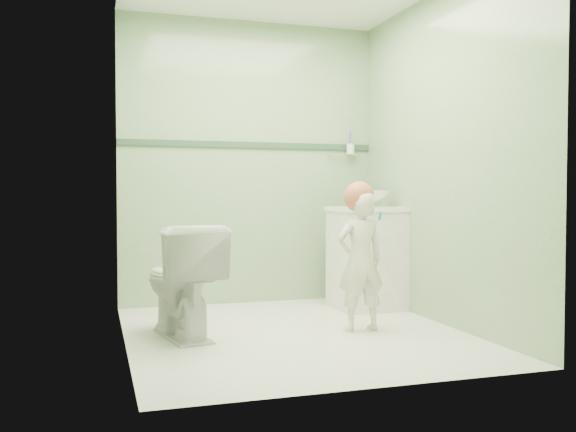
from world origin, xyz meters
name	(u,v)px	position (x,y,z in m)	size (l,w,h in m)	color
ground	(295,333)	(0.00, 0.00, 0.00)	(2.50, 2.50, 0.00)	white
room_shell	(295,154)	(0.00, 0.00, 1.20)	(2.50, 2.54, 2.40)	#82AB79
trim_stripe	(250,145)	(0.00, 1.24, 1.35)	(2.20, 0.02, 0.05)	#2D4C36
vanity	(366,259)	(0.84, 0.70, 0.40)	(0.52, 0.50, 0.80)	white
counter	(367,209)	(0.84, 0.70, 0.81)	(0.54, 0.52, 0.04)	white
basin	(367,199)	(0.84, 0.70, 0.89)	(0.37, 0.37, 0.13)	white
faucet	(358,189)	(0.84, 0.89, 0.97)	(0.03, 0.13, 0.18)	silver
cup_holder	(350,149)	(0.89, 1.18, 1.33)	(0.26, 0.07, 0.21)	silver
toilet	(181,281)	(-0.74, 0.11, 0.37)	(0.41, 0.72, 0.74)	white
toddler	(360,261)	(0.45, -0.06, 0.47)	(0.35, 0.23, 0.95)	beige
hair_cap	(359,197)	(0.45, -0.03, 0.91)	(0.21, 0.21, 0.21)	#BA5F40
teal_toothbrush	(379,215)	(0.53, -0.18, 0.79)	(0.11, 0.13, 0.08)	#027E70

